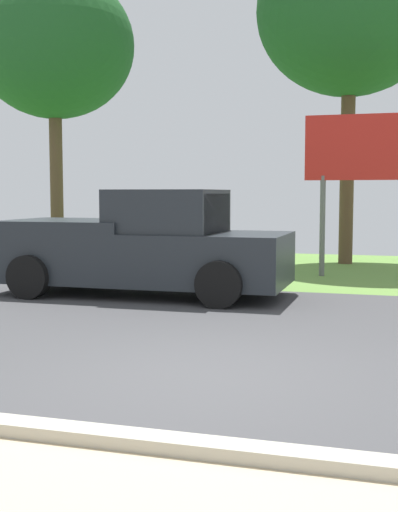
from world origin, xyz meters
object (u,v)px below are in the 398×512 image
pickup_truck (144,246)px  roadside_billboard (366,159)px  tree_center_back (350,11)px  tree_left_far (54,46)px

pickup_truck → roadside_billboard: 5.48m
tree_center_back → pickup_truck: bearing=-114.9°
tree_left_far → tree_center_back: 7.95m
pickup_truck → tree_center_back: size_ratio=0.61×
pickup_truck → tree_left_far: bearing=123.9°
tree_center_back → roadside_billboard: bearing=-78.0°
tree_left_far → tree_center_back: size_ratio=0.92×
pickup_truck → tree_left_far: tree_left_far is taller
roadside_billboard → tree_left_far: 9.34m
pickup_truck → tree_center_back: 9.11m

